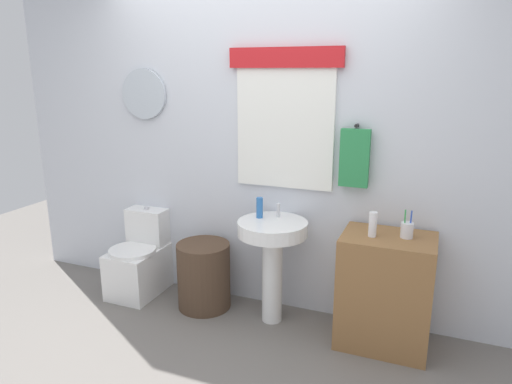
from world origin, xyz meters
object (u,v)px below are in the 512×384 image
at_px(wooden_cabinet, 385,291).
at_px(toothbrush_cup, 407,230).
at_px(laundry_hamper, 204,275).
at_px(soap_bottle, 260,208).
at_px(lotion_bottle, 373,224).
at_px(pedestal_sink, 272,247).
at_px(toilet, 140,261).

bearing_deg(wooden_cabinet, toothbrush_cup, 10.83).
xyz_separation_m(laundry_hamper, wooden_cabinet, (1.37, 0.00, 0.13)).
distance_m(soap_bottle, lotion_bottle, 0.82).
bearing_deg(lotion_bottle, laundry_hamper, 178.20).
relative_size(wooden_cabinet, soap_bottle, 5.11).
bearing_deg(lotion_bottle, toothbrush_cup, 16.02).
relative_size(lotion_bottle, toothbrush_cup, 0.89).
height_order(laundry_hamper, pedestal_sink, pedestal_sink).
bearing_deg(soap_bottle, wooden_cabinet, -3.10).
bearing_deg(soap_bottle, toilet, -179.01).
xyz_separation_m(laundry_hamper, toothbrush_cup, (1.48, 0.02, 0.57)).
height_order(wooden_cabinet, lotion_bottle, lotion_bottle).
relative_size(pedestal_sink, wooden_cabinet, 1.00).
xyz_separation_m(toilet, laundry_hamper, (0.62, -0.03, -0.01)).
bearing_deg(wooden_cabinet, laundry_hamper, 180.00).
bearing_deg(laundry_hamper, toilet, 177.08).
height_order(soap_bottle, lotion_bottle, lotion_bottle).
height_order(soap_bottle, toothbrush_cup, toothbrush_cup).
bearing_deg(wooden_cabinet, lotion_bottle, -159.05).
relative_size(laundry_hamper, pedestal_sink, 0.67).
height_order(toilet, soap_bottle, soap_bottle).
bearing_deg(toothbrush_cup, soap_bottle, 178.33).
distance_m(laundry_hamper, toothbrush_cup, 1.58).
xyz_separation_m(pedestal_sink, toothbrush_cup, (0.91, 0.02, 0.25)).
bearing_deg(toothbrush_cup, lotion_bottle, -163.98).
distance_m(pedestal_sink, toothbrush_cup, 0.94).
bearing_deg(toilet, toothbrush_cup, -0.32).
xyz_separation_m(toilet, lotion_bottle, (1.89, -0.07, 0.59)).
bearing_deg(pedestal_sink, toilet, 178.48).
xyz_separation_m(wooden_cabinet, lotion_bottle, (-0.10, -0.04, 0.47)).
bearing_deg(toilet, wooden_cabinet, -0.91).
bearing_deg(soap_bottle, toothbrush_cup, -1.67).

